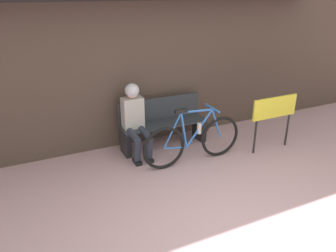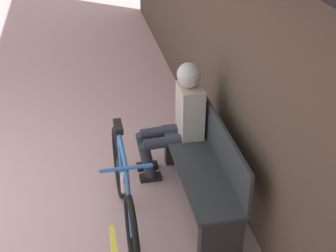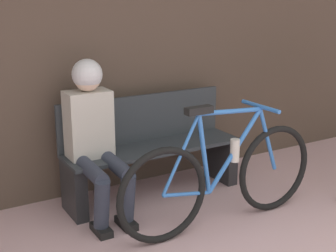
{
  "view_description": "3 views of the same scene",
  "coord_description": "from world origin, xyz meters",
  "px_view_note": "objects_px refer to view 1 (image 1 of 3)",
  "views": [
    {
      "loc": [
        -1.94,
        -2.21,
        2.62
      ],
      "look_at": [
        0.08,
        2.13,
        0.58
      ],
      "focal_mm": 35.0,
      "sensor_mm": 36.0,
      "label": 1
    },
    {
      "loc": [
        3.55,
        1.59,
        2.92
      ],
      "look_at": [
        0.12,
        2.29,
        0.83
      ],
      "focal_mm": 50.0,
      "sensor_mm": 36.0,
      "label": 2
    },
    {
      "loc": [
        -1.57,
        -0.69,
        1.67
      ],
      "look_at": [
        0.2,
        2.32,
        0.68
      ],
      "focal_mm": 50.0,
      "sensor_mm": 36.0,
      "label": 3
    }
  ],
  "objects_px": {
    "bicycle": "(193,140)",
    "person_seated": "(135,116)",
    "park_bench_near": "(163,125)",
    "signboard": "(274,111)"
  },
  "relations": [
    {
      "from": "park_bench_near",
      "to": "bicycle",
      "type": "xyz_separation_m",
      "value": [
        0.18,
        -0.76,
        -0.01
      ]
    },
    {
      "from": "person_seated",
      "to": "signboard",
      "type": "bearing_deg",
      "value": -20.65
    },
    {
      "from": "park_bench_near",
      "to": "signboard",
      "type": "distance_m",
      "value": 1.9
    },
    {
      "from": "park_bench_near",
      "to": "person_seated",
      "type": "xyz_separation_m",
      "value": [
        -0.55,
        -0.12,
        0.3
      ]
    },
    {
      "from": "bicycle",
      "to": "person_seated",
      "type": "bearing_deg",
      "value": 138.56
    },
    {
      "from": "bicycle",
      "to": "person_seated",
      "type": "xyz_separation_m",
      "value": [
        -0.73,
        0.65,
        0.31
      ]
    },
    {
      "from": "person_seated",
      "to": "bicycle",
      "type": "bearing_deg",
      "value": -41.44
    },
    {
      "from": "signboard",
      "to": "park_bench_near",
      "type": "bearing_deg",
      "value": 150.06
    },
    {
      "from": "park_bench_near",
      "to": "signboard",
      "type": "xyz_separation_m",
      "value": [
        1.62,
        -0.94,
        0.31
      ]
    },
    {
      "from": "park_bench_near",
      "to": "person_seated",
      "type": "bearing_deg",
      "value": -168.1
    }
  ]
}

